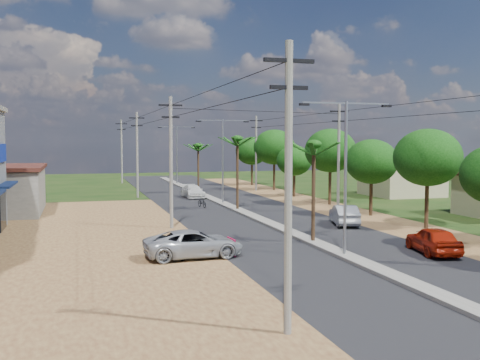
% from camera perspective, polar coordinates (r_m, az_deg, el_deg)
% --- Properties ---
extents(ground, '(160.00, 160.00, 0.00)m').
position_cam_1_polar(ground, '(29.68, 10.56, -7.73)').
color(ground, black).
rests_on(ground, ground).
extents(road, '(12.00, 110.00, 0.04)m').
position_cam_1_polar(road, '(43.39, 1.56, -3.92)').
color(road, black).
rests_on(road, ground).
extents(median, '(1.00, 90.00, 0.18)m').
position_cam_1_polar(median, '(46.22, 0.42, -3.35)').
color(median, '#605E56').
rests_on(median, ground).
extents(dirt_lot_west, '(18.00, 46.00, 0.04)m').
position_cam_1_polar(dirt_lot_west, '(34.48, -19.17, -6.21)').
color(dirt_lot_west, brown).
rests_on(dirt_lot_west, ground).
extents(dirt_shoulder_east, '(5.00, 90.00, 0.03)m').
position_cam_1_polar(dirt_shoulder_east, '(46.68, 11.56, -3.45)').
color(dirt_shoulder_east, brown).
rests_on(dirt_shoulder_east, ground).
extents(house_east_far, '(7.60, 7.50, 4.60)m').
position_cam_1_polar(house_east_far, '(63.93, 16.07, 0.61)').
color(house_east_far, tan).
rests_on(house_east_far, ground).
extents(tree_east_c, '(4.60, 4.60, 6.83)m').
position_cam_1_polar(tree_east_c, '(40.09, 18.53, 2.17)').
color(tree_east_c, black).
rests_on(tree_east_c, ground).
extents(tree_east_d, '(4.20, 4.20, 6.13)m').
position_cam_1_polar(tree_east_d, '(45.88, 13.22, 1.82)').
color(tree_east_d, black).
rests_on(tree_east_d, ground).
extents(tree_east_e, '(4.80, 4.80, 7.14)m').
position_cam_1_polar(tree_east_e, '(53.05, 9.16, 2.97)').
color(tree_east_e, black).
rests_on(tree_east_e, ground).
extents(tree_east_f, '(3.80, 3.80, 5.52)m').
position_cam_1_polar(tree_east_f, '(60.26, 5.53, 1.97)').
color(tree_east_f, black).
rests_on(tree_east_f, ground).
extents(tree_east_g, '(5.00, 5.00, 7.38)m').
position_cam_1_polar(tree_east_g, '(67.92, 3.50, 3.35)').
color(tree_east_g, black).
rests_on(tree_east_g, ground).
extents(tree_east_h, '(4.40, 4.40, 6.52)m').
position_cam_1_polar(tree_east_h, '(75.41, 1.22, 2.96)').
color(tree_east_h, black).
rests_on(tree_east_h, ground).
extents(palm_median_near, '(2.00, 2.00, 6.15)m').
position_cam_1_polar(palm_median_near, '(32.68, 7.51, 3.15)').
color(palm_median_near, black).
rests_on(palm_median_near, ground).
extents(palm_median_mid, '(2.00, 2.00, 6.55)m').
position_cam_1_polar(palm_median_mid, '(47.76, -0.27, 3.88)').
color(palm_median_mid, black).
rests_on(palm_median_mid, ground).
extents(palm_median_far, '(2.00, 2.00, 5.85)m').
position_cam_1_polar(palm_median_far, '(63.30, -4.27, 3.32)').
color(palm_median_far, black).
rests_on(palm_median_far, ground).
extents(streetlight_near, '(5.10, 0.18, 8.00)m').
position_cam_1_polar(streetlight_near, '(29.09, 10.68, 1.54)').
color(streetlight_near, gray).
rests_on(streetlight_near, ground).
extents(streetlight_mid, '(5.10, 0.18, 8.00)m').
position_cam_1_polar(streetlight_mid, '(52.60, -1.77, 2.68)').
color(streetlight_mid, gray).
rests_on(streetlight_mid, ground).
extents(streetlight_far, '(5.10, 0.18, 8.00)m').
position_cam_1_polar(streetlight_far, '(77.05, -6.44, 3.07)').
color(streetlight_far, gray).
rests_on(streetlight_far, ground).
extents(utility_pole_w_a, '(1.60, 0.24, 9.00)m').
position_cam_1_polar(utility_pole_w_a, '(17.11, 4.94, -0.18)').
color(utility_pole_w_a, '#605E56').
rests_on(utility_pole_w_a, ground).
extents(utility_pole_w_b, '(1.60, 0.24, 9.00)m').
position_cam_1_polar(utility_pole_w_b, '(38.43, -7.03, 2.12)').
color(utility_pole_w_b, '#605E56').
rests_on(utility_pole_w_b, ground).
extents(utility_pole_w_c, '(1.60, 0.24, 9.00)m').
position_cam_1_polar(utility_pole_w_c, '(60.24, -10.40, 2.75)').
color(utility_pole_w_c, '#605E56').
rests_on(utility_pole_w_c, ground).
extents(utility_pole_w_d, '(1.60, 0.24, 9.00)m').
position_cam_1_polar(utility_pole_w_d, '(81.15, -11.93, 3.04)').
color(utility_pole_w_d, '#605E56').
rests_on(utility_pole_w_d, ground).
extents(utility_pole_e_b, '(1.60, 0.24, 9.00)m').
position_cam_1_polar(utility_pole_e_b, '(46.75, 9.99, 2.42)').
color(utility_pole_e_b, '#605E56').
rests_on(utility_pole_e_b, ground).
extents(utility_pole_e_c, '(1.60, 0.24, 9.00)m').
position_cam_1_polar(utility_pole_e_c, '(67.18, 1.65, 2.94)').
color(utility_pole_e_c, '#605E56').
rests_on(utility_pole_e_c, ground).
extents(car_red_near, '(2.54, 4.51, 1.45)m').
position_cam_1_polar(car_red_near, '(31.53, 19.03, -5.85)').
color(car_red_near, maroon).
rests_on(car_red_near, ground).
extents(car_silver_mid, '(2.66, 4.58, 1.43)m').
position_cam_1_polar(car_silver_mid, '(40.54, 10.54, -3.56)').
color(car_silver_mid, '#9DA1A5').
rests_on(car_silver_mid, ground).
extents(car_white_far, '(2.06, 4.63, 1.32)m').
position_cam_1_polar(car_white_far, '(59.05, -4.81, -1.20)').
color(car_white_far, beige).
rests_on(car_white_far, ground).
extents(car_parked_silver, '(5.20, 2.62, 1.41)m').
position_cam_1_polar(car_parked_silver, '(28.97, -4.73, -6.54)').
color(car_parked_silver, '#9DA1A5').
rests_on(car_parked_silver, ground).
extents(car_parked_dark, '(4.49, 3.18, 1.42)m').
position_cam_1_polar(car_parked_dark, '(29.36, -4.89, -6.39)').
color(car_parked_dark, black).
rests_on(car_parked_dark, ground).
extents(moto_rider_east, '(1.21, 2.02, 1.00)m').
position_cam_1_polar(moto_rider_east, '(32.51, 18.54, -5.94)').
color(moto_rider_east, black).
rests_on(moto_rider_east, ground).
extents(moto_rider_west_a, '(0.91, 1.85, 0.93)m').
position_cam_1_polar(moto_rider_west_a, '(50.37, -3.88, -2.32)').
color(moto_rider_west_a, black).
rests_on(moto_rider_west_a, ground).
extents(moto_rider_west_b, '(0.70, 1.85, 1.08)m').
position_cam_1_polar(moto_rider_west_b, '(58.60, -5.33, -1.36)').
color(moto_rider_west_b, black).
rests_on(moto_rider_west_b, ground).
extents(roadside_sign, '(0.16, 1.12, 0.93)m').
position_cam_1_polar(roadside_sign, '(29.47, -0.89, -6.83)').
color(roadside_sign, '#A30F39').
rests_on(roadside_sign, ground).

